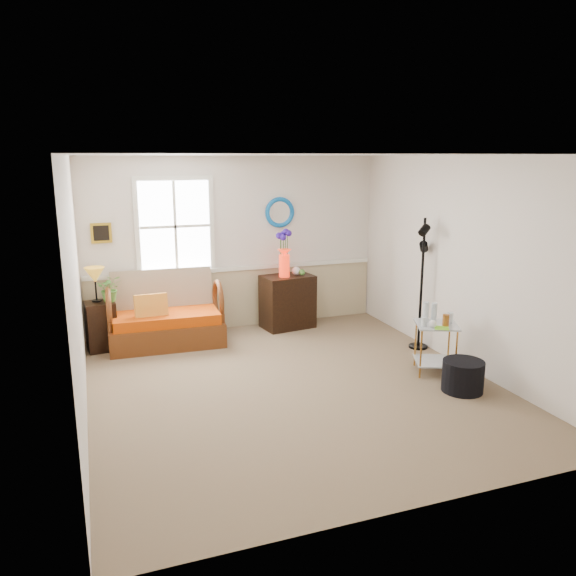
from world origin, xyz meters
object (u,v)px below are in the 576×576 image
object	(u,v)px
cabinet	(288,302)
ottoman	(463,376)
side_table	(435,348)
floor_lamp	(422,284)
loveseat	(165,309)
lamp_stand	(101,326)

from	to	relation	value
cabinet	ottoman	bearing A→B (deg)	-79.26
side_table	floor_lamp	xyz separation A→B (m)	(0.32, 0.85, 0.59)
floor_lamp	loveseat	bearing A→B (deg)	133.95
side_table	ottoman	xyz separation A→B (m)	(-0.03, -0.60, -0.13)
cabinet	floor_lamp	xyz separation A→B (m)	(1.38, -1.52, 0.49)
lamp_stand	floor_lamp	distance (m)	4.39
lamp_stand	ottoman	distance (m)	4.73
loveseat	ottoman	xyz separation A→B (m)	(2.91, -2.79, -0.33)
loveseat	ottoman	bearing A→B (deg)	-41.62
lamp_stand	ottoman	bearing A→B (deg)	-37.12
cabinet	floor_lamp	size ratio (longest dim) A/B	0.45
side_table	floor_lamp	world-z (taller)	floor_lamp
lamp_stand	ottoman	world-z (taller)	lamp_stand
floor_lamp	ottoman	bearing A→B (deg)	-127.40
loveseat	ottoman	distance (m)	4.04
ottoman	floor_lamp	bearing A→B (deg)	76.32
loveseat	side_table	size ratio (longest dim) A/B	2.52
floor_lamp	ottoman	xyz separation A→B (m)	(-0.35, -1.45, -0.72)
loveseat	cabinet	distance (m)	1.89
lamp_stand	ottoman	xyz separation A→B (m)	(3.77, -2.85, -0.16)
side_table	ottoman	bearing A→B (deg)	-93.09
loveseat	lamp_stand	xyz separation A→B (m)	(-0.86, 0.07, -0.17)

